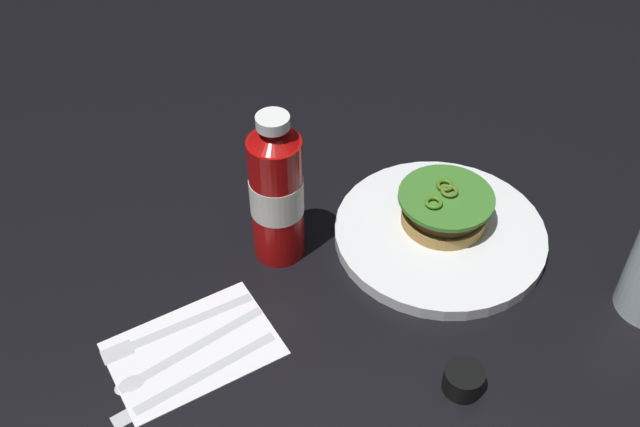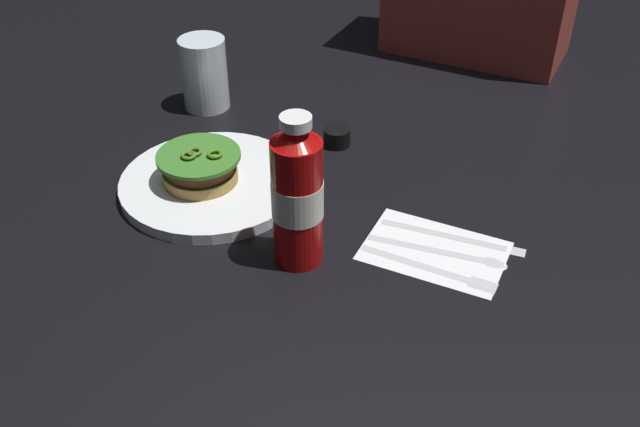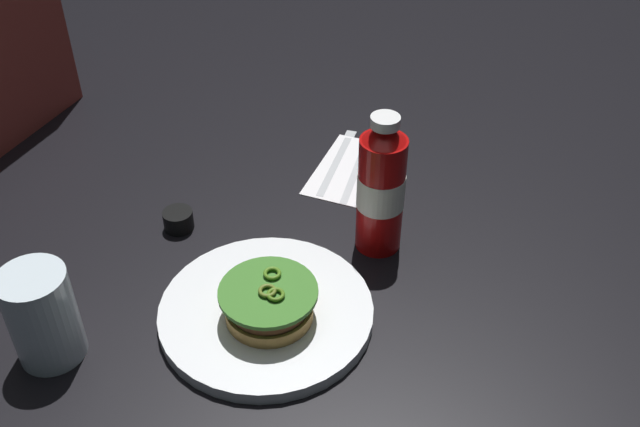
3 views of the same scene
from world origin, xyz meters
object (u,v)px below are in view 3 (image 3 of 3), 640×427
burger_sandwich (269,303)px  butter_knife (339,156)px  napkin (356,170)px  spoon_utensil (360,159)px  fork_utensil (382,168)px  water_glass (42,316)px  dinner_plate (266,312)px  ketchup_bottle (381,188)px  condiment_cup (178,220)px

burger_sandwich → butter_knife: burger_sandwich is taller
burger_sandwich → butter_knife: bearing=8.7°
burger_sandwich → napkin: 0.37m
butter_knife → spoon_utensil: bearing=-83.0°
fork_utensil → spoon_utensil: bearing=77.4°
water_glass → napkin: size_ratio=0.68×
dinner_plate → spoon_utensil: size_ratio=1.46×
dinner_plate → fork_utensil: (0.37, -0.03, -0.00)m
dinner_plate → water_glass: (-0.16, 0.22, 0.06)m
water_glass → dinner_plate: bearing=-54.5°
napkin → butter_knife: 0.05m
butter_knife → dinner_plate: bearing=-172.6°
ketchup_bottle → fork_utensil: ketchup_bottle is taller
water_glass → condiment_cup: water_glass is taller
burger_sandwich → ketchup_bottle: ketchup_bottle is taller
dinner_plate → condiment_cup: bearing=60.5°
dinner_plate → napkin: (0.35, 0.01, -0.01)m
napkin → condiment_cup: bearing=141.2°
burger_sandwich → ketchup_bottle: 0.23m
dinner_plate → spoon_utensil: bearing=1.9°
ketchup_bottle → napkin: 0.21m
ketchup_bottle → napkin: ketchup_bottle is taller
dinner_plate → butter_knife: (0.38, 0.05, -0.00)m
condiment_cup → water_glass: bearing=176.6°
ketchup_bottle → butter_knife: (0.18, 0.13, -0.10)m
napkin → fork_utensil: (0.02, -0.04, 0.00)m
burger_sandwich → water_glass: 0.27m
spoon_utensil → burger_sandwich: bearing=-176.6°
napkin → spoon_utensil: spoon_utensil is taller
dinner_plate → burger_sandwich: (-0.01, -0.01, 0.03)m
napkin → water_glass: bearing=157.7°
fork_utensil → spoon_utensil: 0.04m
water_glass → ketchup_bottle: bearing=-40.9°
water_glass → fork_utensil: (0.53, -0.25, -0.06)m
ketchup_bottle → spoon_utensil: 0.23m
ketchup_bottle → spoon_utensil: bearing=27.4°
dinner_plate → condiment_cup: (0.11, 0.20, 0.01)m
burger_sandwich → fork_utensil: 0.39m
dinner_plate → ketchup_bottle: bearing=-23.6°
condiment_cup → ketchup_bottle: bearing=-74.2°
napkin → spoon_utensil: bearing=8.1°
water_glass → burger_sandwich: bearing=-57.8°
ketchup_bottle → napkin: size_ratio=1.14×
water_glass → condiment_cup: size_ratio=2.86×
ketchup_bottle → water_glass: bearing=139.1°
dinner_plate → condiment_cup: size_ratio=6.22×
ketchup_bottle → spoon_utensil: size_ratio=1.12×
dinner_plate → napkin: dinner_plate is taller
ketchup_bottle → napkin: (0.16, 0.09, -0.10)m
burger_sandwich → napkin: bearing=3.0°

